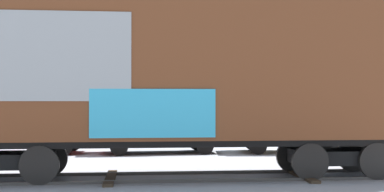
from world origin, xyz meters
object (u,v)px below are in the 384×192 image
flagpole (197,45)px  parked_car_red (25,132)px  parked_car_tan (292,129)px  parked_car_black (158,132)px  freight_car (176,68)px

flagpole → parked_car_red: size_ratio=1.60×
parked_car_red → parked_car_tan: bearing=0.0°
flagpole → parked_car_tan: bearing=-64.8°
parked_car_black → parked_car_tan: parked_car_tan is taller
parked_car_red → parked_car_tan: parked_car_tan is taller
parked_car_red → parked_car_black: 4.96m
freight_car → parked_car_black: freight_car is taller
freight_car → parked_car_black: (-0.63, 6.57, -1.98)m
freight_car → parked_car_tan: 8.25m
flagpole → parked_car_tan: size_ratio=1.64×
parked_car_red → parked_car_black: parked_car_black is taller
freight_car → parked_car_black: 6.89m
flagpole → parked_car_red: 10.57m
flagpole → parked_car_tan: flagpole is taller
parked_car_black → parked_car_tan: (5.11, 0.10, 0.08)m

